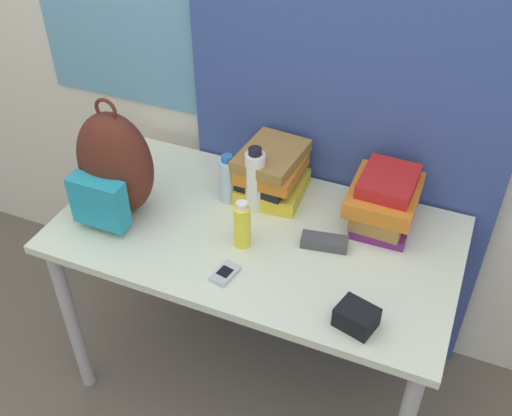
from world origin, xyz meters
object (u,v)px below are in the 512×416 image
(book_stack_left, at_px, (272,173))
(water_bottle, at_px, (228,180))
(backpack, at_px, (114,167))
(cell_phone, at_px, (225,274))
(sports_bottle, at_px, (255,180))
(sunscreen_bottle, at_px, (242,225))
(camera_pouch, at_px, (356,317))
(book_stack_center, at_px, (385,200))
(sunglasses_case, at_px, (324,242))

(book_stack_left, bearing_deg, water_bottle, -144.91)
(backpack, bearing_deg, water_bottle, 32.31)
(book_stack_left, bearing_deg, cell_phone, -87.20)
(cell_phone, bearing_deg, sports_bottle, 97.52)
(sunscreen_bottle, distance_m, camera_pouch, 0.47)
(book_stack_center, distance_m, sunscreen_bottle, 0.48)
(book_stack_center, bearing_deg, backpack, -160.98)
(cell_phone, xyz_separation_m, camera_pouch, (0.42, -0.03, 0.02))
(book_stack_center, relative_size, camera_pouch, 2.16)
(sports_bottle, distance_m, cell_phone, 0.36)
(book_stack_center, xyz_separation_m, water_bottle, (-0.53, -0.09, -0.01))
(book_stack_center, height_order, sunscreen_bottle, book_stack_center)
(book_stack_left, height_order, sunglasses_case, book_stack_left)
(book_stack_left, distance_m, sunscreen_bottle, 0.28)
(book_stack_center, bearing_deg, sunscreen_bottle, -143.74)
(book_stack_left, distance_m, sunglasses_case, 0.33)
(sports_bottle, distance_m, sunscreen_bottle, 0.20)
(book_stack_center, height_order, sunglasses_case, book_stack_center)
(sunscreen_bottle, distance_m, sunglasses_case, 0.27)
(book_stack_left, height_order, sunscreen_bottle, book_stack_left)
(sunscreen_bottle, bearing_deg, book_stack_center, 36.26)
(water_bottle, height_order, sports_bottle, sports_bottle)
(book_stack_center, distance_m, sports_bottle, 0.44)
(sunglasses_case, bearing_deg, sports_bottle, 160.51)
(book_stack_center, height_order, cell_phone, book_stack_center)
(sports_bottle, bearing_deg, camera_pouch, -39.10)
(book_stack_left, relative_size, camera_pouch, 2.12)
(sunglasses_case, bearing_deg, camera_pouch, -56.91)
(book_stack_center, relative_size, sunscreen_bottle, 1.62)
(sports_bottle, relative_size, cell_phone, 2.33)
(sunglasses_case, bearing_deg, book_stack_center, 53.95)
(book_stack_left, distance_m, water_bottle, 0.16)
(sunglasses_case, bearing_deg, sunscreen_bottle, -159.74)
(water_bottle, distance_m, cell_phone, 0.38)
(water_bottle, relative_size, camera_pouch, 1.46)
(book_stack_center, bearing_deg, sunglasses_case, -126.05)
(book_stack_left, height_order, cell_phone, book_stack_left)
(cell_phone, height_order, sunglasses_case, sunglasses_case)
(cell_phone, xyz_separation_m, sunglasses_case, (0.24, 0.24, 0.01))
(water_bottle, xyz_separation_m, sports_bottle, (0.10, -0.00, 0.03))
(backpack, bearing_deg, sports_bottle, 25.28)
(backpack, height_order, camera_pouch, backpack)
(book_stack_center, bearing_deg, sports_bottle, -167.66)
(book_stack_center, height_order, water_bottle, book_stack_center)
(backpack, relative_size, book_stack_left, 1.59)
(water_bottle, xyz_separation_m, sunscreen_bottle, (0.14, -0.19, -0.01))
(book_stack_center, distance_m, water_bottle, 0.54)
(backpack, xyz_separation_m, book_stack_left, (0.44, 0.29, -0.09))
(sports_bottle, bearing_deg, cell_phone, -82.48)
(book_stack_center, bearing_deg, book_stack_left, -179.77)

